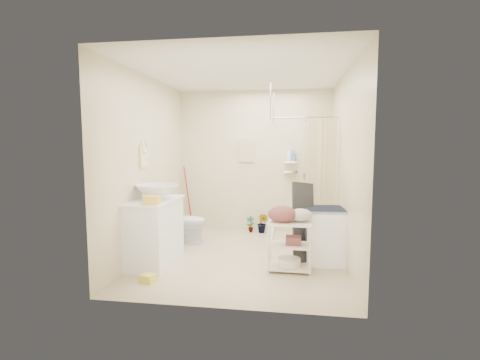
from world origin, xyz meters
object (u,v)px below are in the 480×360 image
object	(u,v)px
vanity	(154,231)
toilet	(185,222)
washing_machine	(324,235)
laundry_rack	(290,241)

from	to	relation	value
vanity	toilet	xyz separation A→B (m)	(0.12, 0.98, -0.08)
vanity	washing_machine	distance (m)	2.33
vanity	toilet	size ratio (longest dim) A/B	1.40
vanity	laundry_rack	world-z (taller)	vanity
toilet	washing_machine	xyz separation A→B (m)	(2.18, -0.61, 0.02)
toilet	laundry_rack	world-z (taller)	laundry_rack
washing_machine	laundry_rack	world-z (taller)	laundry_rack
washing_machine	laundry_rack	bearing A→B (deg)	-143.44
toilet	washing_machine	distance (m)	2.27
washing_machine	vanity	bearing A→B (deg)	-174.89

